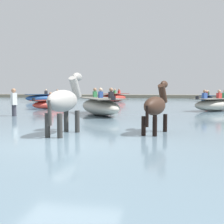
# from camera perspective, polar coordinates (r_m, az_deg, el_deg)

# --- Properties ---
(ground_plane) EXTENTS (120.00, 120.00, 0.00)m
(ground_plane) POSITION_cam_1_polar(r_m,az_deg,el_deg) (7.03, -9.35, -8.60)
(ground_plane) COLOR #666051
(water_surface) EXTENTS (90.00, 90.00, 0.37)m
(water_surface) POSITION_cam_1_polar(r_m,az_deg,el_deg) (16.67, 2.30, -0.31)
(water_surface) COLOR slate
(water_surface) RESTS_ON ground
(horse_lead_dark_bay) EXTENTS (0.80, 1.69, 1.84)m
(horse_lead_dark_bay) POSITION_cam_1_polar(r_m,az_deg,el_deg) (8.06, 8.66, 0.92)
(horse_lead_dark_bay) COLOR #382319
(horse_lead_dark_bay) RESTS_ON ground
(horse_trailing_grey) EXTENTS (0.70, 1.92, 2.08)m
(horse_trailing_grey) POSITION_cam_1_polar(r_m,az_deg,el_deg) (7.88, -9.40, 1.84)
(horse_trailing_grey) COLOR gray
(horse_trailing_grey) RESTS_ON ground
(boat_mid_outer) EXTENTS (3.20, 3.09, 1.19)m
(boat_mid_outer) POSITION_cam_1_polar(r_m,az_deg,el_deg) (17.28, 19.88, 1.43)
(boat_mid_outer) COLOR #B2AD9E
(boat_mid_outer) RESTS_ON water_surface
(boat_near_starboard) EXTENTS (2.82, 4.31, 1.27)m
(boat_near_starboard) POSITION_cam_1_polar(r_m,az_deg,el_deg) (28.47, 0.37, 2.88)
(boat_near_starboard) COLOR #BC382D
(boat_near_starboard) RESTS_ON water_surface
(boat_mid_channel) EXTENTS (1.23, 3.20, 1.12)m
(boat_mid_channel) POSITION_cam_1_polar(r_m,az_deg,el_deg) (28.89, 18.22, 2.53)
(boat_mid_channel) COLOR #28518E
(boat_mid_channel) RESTS_ON water_surface
(boat_near_port) EXTENTS (3.24, 4.35, 1.29)m
(boat_near_port) POSITION_cam_1_polar(r_m,az_deg,el_deg) (13.82, -2.39, 1.17)
(boat_near_port) COLOR #B2AD9E
(boat_near_port) RESTS_ON water_surface
(boat_distant_east) EXTENTS (3.86, 3.64, 1.23)m
(boat_distant_east) POSITION_cam_1_polar(r_m,az_deg,el_deg) (28.63, -12.83, 2.74)
(boat_distant_east) COLOR #28518E
(boat_distant_east) RESTS_ON water_surface
(boat_distant_west) EXTENTS (2.07, 2.75, 1.04)m
(boat_distant_west) POSITION_cam_1_polar(r_m,az_deg,el_deg) (18.57, -12.11, 1.55)
(boat_distant_west) COLOR #BC382D
(boat_distant_west) RESTS_ON water_surface
(person_wading_mid) EXTENTS (0.37, 0.37, 1.63)m
(person_wading_mid) POSITION_cam_1_polar(r_m,az_deg,el_deg) (13.82, -18.81, 1.29)
(person_wading_mid) COLOR #383842
(person_wading_mid) RESTS_ON ground
(far_shoreline) EXTENTS (80.00, 2.40, 0.82)m
(far_shoreline) POSITION_cam_1_polar(r_m,az_deg,el_deg) (40.70, 7.09, 2.83)
(far_shoreline) COLOR gray
(far_shoreline) RESTS_ON ground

